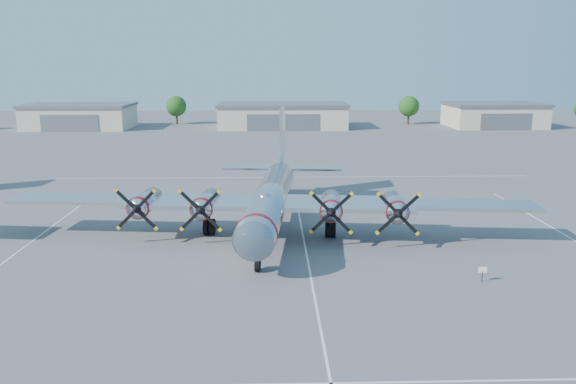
{
  "coord_description": "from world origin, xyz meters",
  "views": [
    {
      "loc": [
        -2.63,
        -44.56,
        14.03
      ],
      "look_at": [
        -1.18,
        2.69,
        3.2
      ],
      "focal_mm": 35.0,
      "sensor_mm": 36.0,
      "label": 1
    }
  ],
  "objects_px": {
    "hangar_west": "(80,116)",
    "hangar_center": "(282,115)",
    "hangar_east": "(494,115)",
    "tree_east": "(409,106)",
    "info_placard": "(483,271)",
    "tree_west": "(176,106)",
    "main_bomber_b29": "(272,229)"
  },
  "relations": [
    {
      "from": "hangar_west",
      "to": "hangar_center",
      "type": "height_order",
      "value": "same"
    },
    {
      "from": "hangar_east",
      "to": "tree_east",
      "type": "distance_m",
      "value": 19.04
    },
    {
      "from": "hangar_west",
      "to": "hangar_east",
      "type": "xyz_separation_m",
      "value": [
        93.0,
        0.0,
        0.0
      ]
    },
    {
      "from": "hangar_center",
      "to": "hangar_west",
      "type": "bearing_deg",
      "value": 180.0
    },
    {
      "from": "hangar_east",
      "to": "info_placard",
      "type": "bearing_deg",
      "value": -111.75
    },
    {
      "from": "hangar_west",
      "to": "tree_west",
      "type": "distance_m",
      "value": 21.61
    },
    {
      "from": "main_bomber_b29",
      "to": "hangar_east",
      "type": "bearing_deg",
      "value": 63.21
    },
    {
      "from": "hangar_center",
      "to": "hangar_east",
      "type": "height_order",
      "value": "same"
    },
    {
      "from": "hangar_west",
      "to": "tree_east",
      "type": "xyz_separation_m",
      "value": [
        75.0,
        6.04,
        1.51
      ]
    },
    {
      "from": "info_placard",
      "to": "tree_east",
      "type": "bearing_deg",
      "value": 88.85
    },
    {
      "from": "tree_east",
      "to": "hangar_center",
      "type": "bearing_deg",
      "value": -168.62
    },
    {
      "from": "hangar_east",
      "to": "tree_east",
      "type": "bearing_deg",
      "value": 161.46
    },
    {
      "from": "main_bomber_b29",
      "to": "info_placard",
      "type": "height_order",
      "value": "main_bomber_b29"
    },
    {
      "from": "tree_west",
      "to": "tree_east",
      "type": "height_order",
      "value": "same"
    },
    {
      "from": "hangar_east",
      "to": "tree_west",
      "type": "height_order",
      "value": "tree_west"
    },
    {
      "from": "hangar_west",
      "to": "info_placard",
      "type": "relative_size",
      "value": 21.59
    },
    {
      "from": "tree_west",
      "to": "info_placard",
      "type": "relative_size",
      "value": 6.34
    },
    {
      "from": "tree_east",
      "to": "info_placard",
      "type": "xyz_separation_m",
      "value": [
        -18.8,
        -98.29,
        -3.49
      ]
    },
    {
      "from": "hangar_center",
      "to": "tree_west",
      "type": "height_order",
      "value": "tree_west"
    },
    {
      "from": "tree_east",
      "to": "info_placard",
      "type": "bearing_deg",
      "value": -100.83
    },
    {
      "from": "hangar_center",
      "to": "hangar_east",
      "type": "xyz_separation_m",
      "value": [
        48.0,
        0.0,
        0.0
      ]
    },
    {
      "from": "hangar_east",
      "to": "main_bomber_b29",
      "type": "xyz_separation_m",
      "value": [
        -50.62,
        -79.83,
        -2.71
      ]
    },
    {
      "from": "hangar_center",
      "to": "tree_west",
      "type": "relative_size",
      "value": 4.31
    },
    {
      "from": "hangar_center",
      "to": "info_placard",
      "type": "bearing_deg",
      "value": -83.08
    },
    {
      "from": "hangar_center",
      "to": "hangar_east",
      "type": "bearing_deg",
      "value": 0.0
    },
    {
      "from": "info_placard",
      "to": "main_bomber_b29",
      "type": "bearing_deg",
      "value": 147.72
    },
    {
      "from": "tree_west",
      "to": "main_bomber_b29",
      "type": "bearing_deg",
      "value": -75.71
    },
    {
      "from": "tree_east",
      "to": "main_bomber_b29",
      "type": "xyz_separation_m",
      "value": [
        -32.62,
        -85.86,
        -4.22
      ]
    },
    {
      "from": "tree_west",
      "to": "info_placard",
      "type": "distance_m",
      "value": 106.68
    },
    {
      "from": "tree_east",
      "to": "main_bomber_b29",
      "type": "bearing_deg",
      "value": -110.8
    },
    {
      "from": "hangar_center",
      "to": "main_bomber_b29",
      "type": "distance_m",
      "value": 79.91
    },
    {
      "from": "hangar_west",
      "to": "tree_west",
      "type": "height_order",
      "value": "tree_west"
    }
  ]
}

